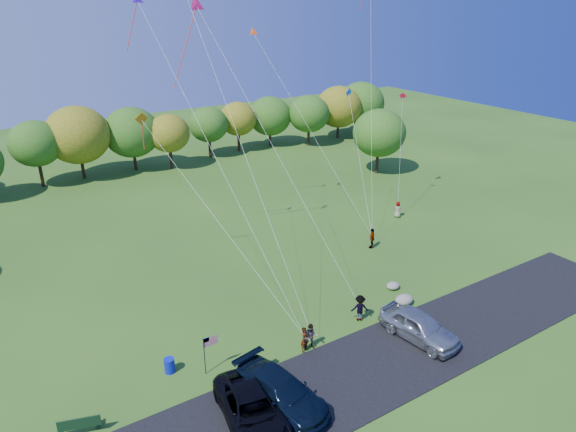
# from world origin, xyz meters

# --- Properties ---
(ground) EXTENTS (140.00, 140.00, 0.00)m
(ground) POSITION_xyz_m (0.00, 0.00, 0.00)
(ground) COLOR #2B5117
(ground) RESTS_ON ground
(asphalt_lane) EXTENTS (44.00, 6.00, 0.06)m
(asphalt_lane) POSITION_xyz_m (0.00, -4.00, 0.03)
(asphalt_lane) COLOR black
(asphalt_lane) RESTS_ON ground
(treeline) EXTENTS (76.81, 28.09, 8.66)m
(treeline) POSITION_xyz_m (-0.97, 36.06, 4.77)
(treeline) COLOR #342513
(treeline) RESTS_ON ground
(minivan_dark) EXTENTS (3.53, 5.97, 1.56)m
(minivan_dark) POSITION_xyz_m (-6.72, -4.02, 0.84)
(minivan_dark) COLOR black
(minivan_dark) RESTS_ON asphalt_lane
(minivan_navy) EXTENTS (3.23, 5.87, 1.61)m
(minivan_navy) POSITION_xyz_m (-4.93, -3.77, 0.87)
(minivan_navy) COLOR black
(minivan_navy) RESTS_ON asphalt_lane
(minivan_silver) EXTENTS (2.64, 5.20, 1.70)m
(minivan_silver) POSITION_xyz_m (4.77, -3.49, 0.91)
(minivan_silver) COLOR #999FA3
(minivan_silver) RESTS_ON asphalt_lane
(flyer_a) EXTENTS (0.69, 0.64, 1.58)m
(flyer_a) POSITION_xyz_m (-1.54, -0.80, 0.79)
(flyer_a) COLOR #4C4C59
(flyer_a) RESTS_ON ground
(flyer_b) EXTENTS (0.98, 0.92, 1.62)m
(flyer_b) POSITION_xyz_m (-1.10, -0.80, 0.81)
(flyer_b) COLOR #4C4C59
(flyer_b) RESTS_ON ground
(flyer_c) EXTENTS (1.30, 1.12, 1.75)m
(flyer_c) POSITION_xyz_m (3.10, -0.08, 0.88)
(flyer_c) COLOR #4C4C59
(flyer_c) RESTS_ON ground
(flyer_d) EXTENTS (1.04, 0.93, 1.69)m
(flyer_d) POSITION_xyz_m (10.54, 7.34, 0.85)
(flyer_d) COLOR #4C4C59
(flyer_d) RESTS_ON ground
(flyer_e) EXTENTS (0.85, 0.88, 1.52)m
(flyer_e) POSITION_xyz_m (16.78, 10.94, 0.76)
(flyer_e) COLOR #4C4C59
(flyer_e) RESTS_ON ground
(park_bench) EXTENTS (1.84, 0.85, 1.05)m
(park_bench) POSITION_xyz_m (-13.77, -0.38, 0.56)
(park_bench) COLOR #123216
(park_bench) RESTS_ON ground
(trash_barrel) EXTENTS (0.57, 0.57, 0.85)m
(trash_barrel) POSITION_xyz_m (-8.72, 1.60, 0.43)
(trash_barrel) COLOR #0B19AD
(trash_barrel) RESTS_ON ground
(flag_assembly) EXTENTS (0.84, 0.54, 2.27)m
(flag_assembly) POSITION_xyz_m (-6.90, 0.44, 1.68)
(flag_assembly) COLOR black
(flag_assembly) RESTS_ON ground
(boulder_near) EXTENTS (1.29, 1.01, 0.65)m
(boulder_near) POSITION_xyz_m (6.79, -0.24, 0.32)
(boulder_near) COLOR gray
(boulder_near) RESTS_ON ground
(boulder_far) EXTENTS (0.96, 0.80, 0.50)m
(boulder_far) POSITION_xyz_m (7.51, 1.59, 0.25)
(boulder_far) COLOR slate
(boulder_far) RESTS_ON ground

